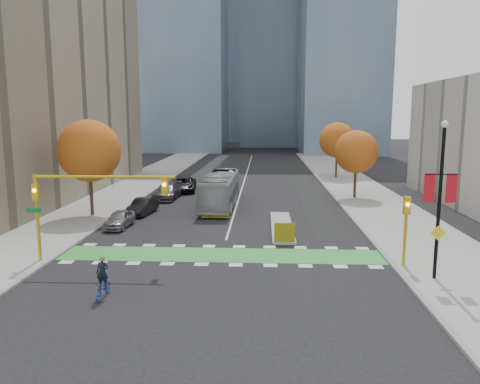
# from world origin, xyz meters

# --- Properties ---
(ground) EXTENTS (300.00, 300.00, 0.00)m
(ground) POSITION_xyz_m (0.00, 0.00, 0.00)
(ground) COLOR black
(ground) RESTS_ON ground
(sidewalk_west) EXTENTS (7.00, 120.00, 0.15)m
(sidewalk_west) POSITION_xyz_m (-13.50, 20.00, 0.07)
(sidewalk_west) COLOR gray
(sidewalk_west) RESTS_ON ground
(sidewalk_east) EXTENTS (7.00, 120.00, 0.15)m
(sidewalk_east) POSITION_xyz_m (13.50, 20.00, 0.07)
(sidewalk_east) COLOR gray
(sidewalk_east) RESTS_ON ground
(curb_west) EXTENTS (0.30, 120.00, 0.16)m
(curb_west) POSITION_xyz_m (-10.00, 20.00, 0.07)
(curb_west) COLOR gray
(curb_west) RESTS_ON ground
(curb_east) EXTENTS (0.30, 120.00, 0.16)m
(curb_east) POSITION_xyz_m (10.00, 20.00, 0.07)
(curb_east) COLOR gray
(curb_east) RESTS_ON ground
(bike_crossing) EXTENTS (20.00, 3.00, 0.01)m
(bike_crossing) POSITION_xyz_m (0.00, 1.50, 0.01)
(bike_crossing) COLOR green
(bike_crossing) RESTS_ON ground
(centre_line) EXTENTS (0.15, 70.00, 0.01)m
(centre_line) POSITION_xyz_m (0.00, 40.00, 0.01)
(centre_line) COLOR silver
(centre_line) RESTS_ON ground
(bike_lane_paint) EXTENTS (2.50, 50.00, 0.01)m
(bike_lane_paint) POSITION_xyz_m (7.50, 30.00, 0.01)
(bike_lane_paint) COLOR black
(bike_lane_paint) RESTS_ON ground
(median_island) EXTENTS (1.60, 10.00, 0.16)m
(median_island) POSITION_xyz_m (4.00, 9.00, 0.08)
(median_island) COLOR gray
(median_island) RESTS_ON ground
(hazard_board) EXTENTS (1.40, 0.12, 1.30)m
(hazard_board) POSITION_xyz_m (4.00, 4.20, 0.80)
(hazard_board) COLOR yellow
(hazard_board) RESTS_ON median_island
(building_west) EXTENTS (16.00, 44.00, 25.00)m
(building_west) POSITION_xyz_m (-24.00, 22.00, 12.50)
(building_west) COLOR gray
(building_west) RESTS_ON ground
(tower_nw) EXTENTS (22.00, 22.00, 70.00)m
(tower_nw) POSITION_xyz_m (-18.00, 90.00, 35.00)
(tower_nw) COLOR #47566B
(tower_nw) RESTS_ON ground
(tower_ne) EXTENTS (18.00, 24.00, 60.00)m
(tower_ne) POSITION_xyz_m (20.00, 85.00, 30.00)
(tower_ne) COLOR #47566B
(tower_ne) RESTS_ON ground
(tower_far) EXTENTS (26.00, 26.00, 80.00)m
(tower_far) POSITION_xyz_m (-4.00, 140.00, 40.00)
(tower_far) COLOR #47566B
(tower_far) RESTS_ON ground
(tree_west) EXTENTS (5.20, 5.20, 8.22)m
(tree_west) POSITION_xyz_m (-12.00, 12.00, 5.62)
(tree_west) COLOR #332114
(tree_west) RESTS_ON ground
(tree_east_near) EXTENTS (4.40, 4.40, 7.08)m
(tree_east_near) POSITION_xyz_m (12.00, 22.00, 4.86)
(tree_east_near) COLOR #332114
(tree_east_near) RESTS_ON ground
(tree_east_far) EXTENTS (4.80, 4.80, 7.65)m
(tree_east_far) POSITION_xyz_m (12.50, 38.00, 5.24)
(tree_east_far) COLOR #332114
(tree_east_far) RESTS_ON ground
(traffic_signal_west) EXTENTS (8.53, 0.56, 5.20)m
(traffic_signal_west) POSITION_xyz_m (-7.93, -0.51, 4.03)
(traffic_signal_west) COLOR #BF9914
(traffic_signal_west) RESTS_ON ground
(traffic_signal_east) EXTENTS (0.35, 0.43, 4.10)m
(traffic_signal_east) POSITION_xyz_m (10.50, -0.51, 2.73)
(traffic_signal_east) COLOR #BF9914
(traffic_signal_east) RESTS_ON ground
(banner_lamppost) EXTENTS (1.65, 0.36, 8.28)m
(banner_lamppost) POSITION_xyz_m (11.50, -2.50, 4.61)
(banner_lamppost) COLOR black
(banner_lamppost) RESTS_ON ground
(cyclist) EXTENTS (0.67, 1.78, 2.04)m
(cyclist) POSITION_xyz_m (-4.97, -5.62, 0.68)
(cyclist) COLOR navy
(cyclist) RESTS_ON ground
(bus) EXTENTS (2.99, 11.78, 3.26)m
(bus) POSITION_xyz_m (-1.53, 17.03, 1.63)
(bus) COLOR #94989B
(bus) RESTS_ON ground
(parked_car_a) EXTENTS (1.74, 3.96, 1.33)m
(parked_car_a) POSITION_xyz_m (-8.48, 8.28, 0.66)
(parked_car_a) COLOR gray
(parked_car_a) RESTS_ON ground
(parked_car_b) EXTENTS (2.01, 4.38, 1.39)m
(parked_car_b) POSITION_xyz_m (-7.98, 13.28, 0.70)
(parked_car_b) COLOR black
(parked_car_b) RESTS_ON ground
(parked_car_c) EXTENTS (2.43, 5.54, 1.58)m
(parked_car_c) POSITION_xyz_m (-7.38, 20.83, 0.79)
(parked_car_c) COLOR #4C4C51
(parked_car_c) RESTS_ON ground
(parked_car_d) EXTENTS (3.23, 6.00, 1.60)m
(parked_car_d) POSITION_xyz_m (-6.50, 25.83, 0.80)
(parked_car_d) COLOR black
(parked_car_d) RESTS_ON ground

